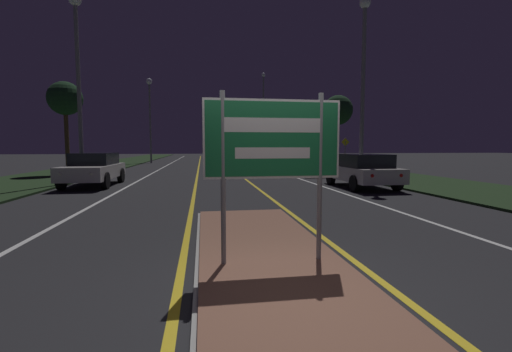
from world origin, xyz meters
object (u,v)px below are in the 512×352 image
object	(u,v)px
streetlight_left_near	(77,55)
car_approaching_0	(94,168)
warning_sign	(345,150)
streetlight_right_far	(263,108)
car_receding_2	(240,157)
car_receding_1	(310,163)
streetlight_right_near	(363,66)
streetlight_left_far	(150,104)
highway_sign	(273,146)
car_receding_0	(362,170)

from	to	relation	value
streetlight_left_near	car_approaching_0	size ratio (longest dim) A/B	1.98
warning_sign	streetlight_right_far	bearing A→B (deg)	99.35
streetlight_left_near	car_approaching_0	xyz separation A→B (m)	(0.89, -1.23, -5.17)
car_receding_2	car_approaching_0	distance (m)	17.53
warning_sign	car_receding_1	bearing A→B (deg)	-138.17
car_approaching_0	streetlight_left_near	bearing A→B (deg)	125.88
streetlight_right_near	warning_sign	bearing A→B (deg)	70.86
streetlight_left_far	car_receding_2	distance (m)	11.85
streetlight_left_near	streetlight_right_far	world-z (taller)	streetlight_right_far
highway_sign	car_receding_2	size ratio (longest dim) A/B	0.53
streetlight_left_near	streetlight_left_far	xyz separation A→B (m)	(0.31, 20.04, 0.20)
streetlight_right_far	warning_sign	distance (m)	18.75
streetlight_left_near	streetlight_left_far	distance (m)	20.04
streetlight_left_far	car_approaching_0	size ratio (longest dim) A/B	1.99
car_receding_2	warning_sign	size ratio (longest dim) A/B	1.96
streetlight_right_near	car_receding_0	bearing A→B (deg)	-113.55
streetlight_right_far	warning_sign	xyz separation A→B (m)	(2.94, -17.83, -5.02)
streetlight_right_far	car_approaching_0	bearing A→B (deg)	-115.46
warning_sign	car_receding_0	bearing A→B (deg)	-109.77
highway_sign	car_receding_2	bearing A→B (deg)	84.63
streetlight_right_far	car_receding_2	xyz separation A→B (m)	(-3.98, -10.24, -5.70)
car_receding_2	streetlight_right_far	bearing A→B (deg)	68.74
warning_sign	streetlight_right_near	bearing A→B (deg)	-109.14
car_receding_0	car_receding_2	size ratio (longest dim) A/B	0.91
streetlight_left_near	warning_sign	bearing A→B (deg)	22.47
car_receding_0	warning_sign	size ratio (longest dim) A/B	1.79
highway_sign	car_receding_0	bearing A→B (deg)	57.14
streetlight_left_near	car_approaching_0	world-z (taller)	streetlight_left_near
highway_sign	streetlight_left_far	world-z (taller)	streetlight_left_far
streetlight_left_near	car_receding_2	world-z (taller)	streetlight_left_near
streetlight_left_near	warning_sign	distance (m)	17.95
highway_sign	car_approaching_0	size ratio (longest dim) A/B	0.54
streetlight_right_near	streetlight_left_far	bearing A→B (deg)	119.45
highway_sign	car_approaching_0	world-z (taller)	highway_sign
streetlight_left_near	car_receding_0	xyz separation A→B (m)	(12.32, -3.78, -5.20)
streetlight_right_near	car_receding_1	world-z (taller)	streetlight_right_near
streetlight_left_near	highway_sign	bearing A→B (deg)	-62.28
streetlight_right_near	streetlight_left_near	bearing A→B (deg)	169.77
streetlight_right_far	warning_sign	world-z (taller)	streetlight_right_far
streetlight_right_near	car_receding_1	distance (m)	7.34
car_approaching_0	streetlight_right_near	bearing A→B (deg)	-5.25
streetlight_left_near	warning_sign	world-z (taller)	streetlight_left_near
streetlight_left_far	car_receding_2	world-z (taller)	streetlight_left_far
streetlight_left_near	streetlight_right_far	xyz separation A→B (m)	(13.12, 24.47, 0.53)
streetlight_left_far	streetlight_right_near	world-z (taller)	streetlight_left_far
streetlight_left_far	highway_sign	bearing A→B (deg)	-79.07
car_receding_0	streetlight_right_near	bearing A→B (deg)	66.45
car_approaching_0	car_receding_1	bearing A→B (deg)	21.58
streetlight_left_far	warning_sign	size ratio (longest dim) A/B	3.84
warning_sign	streetlight_left_near	bearing A→B (deg)	-157.53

